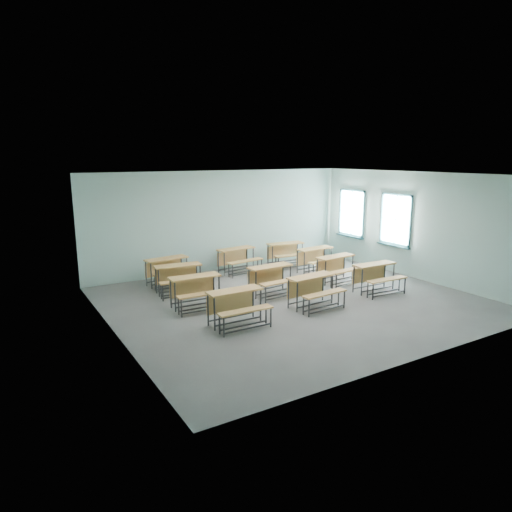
{
  "coord_description": "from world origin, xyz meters",
  "views": [
    {
      "loc": [
        -6.59,
        -9.12,
        3.65
      ],
      "look_at": [
        -0.4,
        1.2,
        1.0
      ],
      "focal_mm": 32.0,
      "sensor_mm": 36.0,
      "label": 1
    }
  ],
  "objects_px": {
    "desk_unit_r1c1": "(272,276)",
    "desk_unit_r0c1": "(314,287)",
    "desk_unit_r1c2": "(338,265)",
    "desk_unit_r2c0": "(179,275)",
    "desk_unit_r1c0": "(197,287)",
    "desk_unit_r2c2": "(317,256)",
    "desk_unit_r3c1": "(238,256)",
    "desk_unit_r0c2": "(377,273)",
    "desk_unit_r3c0": "(169,267)",
    "desk_unit_r3c2": "(287,251)",
    "desk_unit_r0c0": "(237,302)"
  },
  "relations": [
    {
      "from": "desk_unit_r0c1",
      "to": "desk_unit_r3c2",
      "type": "relative_size",
      "value": 0.98
    },
    {
      "from": "desk_unit_r0c2",
      "to": "desk_unit_r3c2",
      "type": "distance_m",
      "value": 3.77
    },
    {
      "from": "desk_unit_r2c0",
      "to": "desk_unit_r2c2",
      "type": "xyz_separation_m",
      "value": [
        4.62,
        -0.08,
        0.0
      ]
    },
    {
      "from": "desk_unit_r3c0",
      "to": "desk_unit_r1c2",
      "type": "bearing_deg",
      "value": -35.2
    },
    {
      "from": "desk_unit_r1c1",
      "to": "desk_unit_r2c2",
      "type": "xyz_separation_m",
      "value": [
        2.53,
        1.29,
        0.0
      ]
    },
    {
      "from": "desk_unit_r2c2",
      "to": "desk_unit_r3c1",
      "type": "distance_m",
      "value": 2.51
    },
    {
      "from": "desk_unit_r0c2",
      "to": "desk_unit_r1c0",
      "type": "relative_size",
      "value": 1.0
    },
    {
      "from": "desk_unit_r1c0",
      "to": "desk_unit_r2c2",
      "type": "relative_size",
      "value": 0.99
    },
    {
      "from": "desk_unit_r0c0",
      "to": "desk_unit_r2c0",
      "type": "height_order",
      "value": "same"
    },
    {
      "from": "desk_unit_r1c0",
      "to": "desk_unit_r2c2",
      "type": "height_order",
      "value": "same"
    },
    {
      "from": "desk_unit_r1c1",
      "to": "desk_unit_r1c2",
      "type": "distance_m",
      "value": 2.31
    },
    {
      "from": "desk_unit_r1c0",
      "to": "desk_unit_r2c2",
      "type": "bearing_deg",
      "value": 17.27
    },
    {
      "from": "desk_unit_r0c0",
      "to": "desk_unit_r3c1",
      "type": "distance_m",
      "value": 4.63
    },
    {
      "from": "desk_unit_r1c1",
      "to": "desk_unit_r0c1",
      "type": "bearing_deg",
      "value": -81.11
    },
    {
      "from": "desk_unit_r1c1",
      "to": "desk_unit_r3c1",
      "type": "distance_m",
      "value": 2.59
    },
    {
      "from": "desk_unit_r0c1",
      "to": "desk_unit_r3c1",
      "type": "bearing_deg",
      "value": 85.24
    },
    {
      "from": "desk_unit_r0c2",
      "to": "desk_unit_r0c1",
      "type": "bearing_deg",
      "value": -174.61
    },
    {
      "from": "desk_unit_r3c2",
      "to": "desk_unit_r2c2",
      "type": "bearing_deg",
      "value": -68.75
    },
    {
      "from": "desk_unit_r0c2",
      "to": "desk_unit_r2c2",
      "type": "height_order",
      "value": "same"
    },
    {
      "from": "desk_unit_r0c0",
      "to": "desk_unit_r0c1",
      "type": "height_order",
      "value": "same"
    },
    {
      "from": "desk_unit_r1c0",
      "to": "desk_unit_r3c1",
      "type": "distance_m",
      "value": 3.56
    },
    {
      "from": "desk_unit_r0c1",
      "to": "desk_unit_r2c2",
      "type": "relative_size",
      "value": 1.0
    },
    {
      "from": "desk_unit_r0c1",
      "to": "desk_unit_r0c2",
      "type": "relative_size",
      "value": 1.02
    },
    {
      "from": "desk_unit_r0c1",
      "to": "desk_unit_r2c2",
      "type": "distance_m",
      "value": 3.48
    },
    {
      "from": "desk_unit_r2c2",
      "to": "desk_unit_r3c0",
      "type": "xyz_separation_m",
      "value": [
        -4.57,
        1.05,
        0.0
      ]
    },
    {
      "from": "desk_unit_r1c0",
      "to": "desk_unit_r0c2",
      "type": "bearing_deg",
      "value": -12.97
    },
    {
      "from": "desk_unit_r0c2",
      "to": "desk_unit_r1c1",
      "type": "relative_size",
      "value": 0.98
    },
    {
      "from": "desk_unit_r3c1",
      "to": "desk_unit_r1c2",
      "type": "bearing_deg",
      "value": -60.08
    },
    {
      "from": "desk_unit_r1c1",
      "to": "desk_unit_r1c0",
      "type": "bearing_deg",
      "value": 175.05
    },
    {
      "from": "desk_unit_r3c1",
      "to": "desk_unit_r1c0",
      "type": "bearing_deg",
      "value": -142.91
    },
    {
      "from": "desk_unit_r0c2",
      "to": "desk_unit_r2c2",
      "type": "distance_m",
      "value": 2.55
    },
    {
      "from": "desk_unit_r3c0",
      "to": "desk_unit_r3c2",
      "type": "height_order",
      "value": "same"
    },
    {
      "from": "desk_unit_r0c1",
      "to": "desk_unit_r3c0",
      "type": "distance_m",
      "value": 4.4
    },
    {
      "from": "desk_unit_r1c1",
      "to": "desk_unit_r3c0",
      "type": "height_order",
      "value": "same"
    },
    {
      "from": "desk_unit_r0c0",
      "to": "desk_unit_r3c1",
      "type": "relative_size",
      "value": 0.93
    },
    {
      "from": "desk_unit_r0c1",
      "to": "desk_unit_r2c0",
      "type": "relative_size",
      "value": 0.98
    },
    {
      "from": "desk_unit_r2c0",
      "to": "desk_unit_r3c1",
      "type": "bearing_deg",
      "value": 32.43
    },
    {
      "from": "desk_unit_r3c1",
      "to": "desk_unit_r0c0",
      "type": "bearing_deg",
      "value": -126.75
    },
    {
      "from": "desk_unit_r0c0",
      "to": "desk_unit_r0c2",
      "type": "xyz_separation_m",
      "value": [
        4.46,
        0.23,
        0.0
      ]
    },
    {
      "from": "desk_unit_r1c0",
      "to": "desk_unit_r1c1",
      "type": "relative_size",
      "value": 0.99
    },
    {
      "from": "desk_unit_r3c0",
      "to": "desk_unit_r1c0",
      "type": "bearing_deg",
      "value": -100.47
    },
    {
      "from": "desk_unit_r0c2",
      "to": "desk_unit_r2c2",
      "type": "bearing_deg",
      "value": 93.0
    },
    {
      "from": "desk_unit_r0c0",
      "to": "desk_unit_r1c0",
      "type": "distance_m",
      "value": 1.57
    },
    {
      "from": "desk_unit_r0c0",
      "to": "desk_unit_r1c2",
      "type": "xyz_separation_m",
      "value": [
        4.2,
        1.52,
        0.0
      ]
    },
    {
      "from": "desk_unit_r0c1",
      "to": "desk_unit_r3c0",
      "type": "xyz_separation_m",
      "value": [
        -2.34,
        3.73,
        0.0
      ]
    },
    {
      "from": "desk_unit_r1c0",
      "to": "desk_unit_r3c2",
      "type": "relative_size",
      "value": 0.97
    },
    {
      "from": "desk_unit_r0c1",
      "to": "desk_unit_r1c2",
      "type": "bearing_deg",
      "value": 31.39
    },
    {
      "from": "desk_unit_r2c0",
      "to": "desk_unit_r3c1",
      "type": "xyz_separation_m",
      "value": [
        2.46,
        1.19,
        0.0
      ]
    },
    {
      "from": "desk_unit_r2c2",
      "to": "desk_unit_r0c1",
      "type": "bearing_deg",
      "value": -133.11
    },
    {
      "from": "desk_unit_r2c2",
      "to": "desk_unit_r3c1",
      "type": "relative_size",
      "value": 0.96
    }
  ]
}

